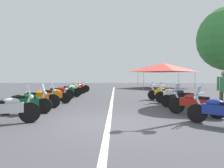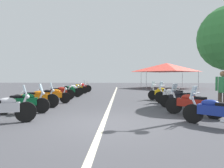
{
  "view_description": "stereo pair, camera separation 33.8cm",
  "coord_description": "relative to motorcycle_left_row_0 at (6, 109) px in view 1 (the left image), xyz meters",
  "views": [
    {
      "loc": [
        -6.16,
        -0.23,
        1.5
      ],
      "look_at": [
        6.19,
        0.0,
        1.02
      ],
      "focal_mm": 31.67,
      "sensor_mm": 36.0,
      "label": 1
    },
    {
      "loc": [
        -6.16,
        -0.57,
        1.5
      ],
      "look_at": [
        6.19,
        0.0,
        1.02
      ],
      "focal_mm": 31.67,
      "sensor_mm": 36.0,
      "label": 2
    }
  ],
  "objects": [
    {
      "name": "lane_centre_stripe",
      "position": [
        7.02,
        -3.19,
        -0.47
      ],
      "size": [
        28.04,
        0.16,
        0.01
      ],
      "primitive_type": "cube",
      "color": "beige",
      "rests_on": "ground_plane"
    },
    {
      "name": "motorcycle_left_row_3",
      "position": [
        4.66,
        0.01,
        -0.03
      ],
      "size": [
        0.79,
        1.94,
        0.98
      ],
      "rotation": [
        0.0,
        0.0,
        -1.3
      ],
      "color": "black",
      "rests_on": "ground_plane"
    },
    {
      "name": "motorcycle_left_row_8",
      "position": [
        12.53,
        0.1,
        -0.01
      ],
      "size": [
        0.97,
        2.05,
        1.01
      ],
      "rotation": [
        0.0,
        0.0,
        -1.2
      ],
      "color": "black",
      "rests_on": "ground_plane"
    },
    {
      "name": "motorcycle_right_row_2",
      "position": [
        3.22,
        -6.55,
        -0.03
      ],
      "size": [
        1.27,
        1.85,
        0.99
      ],
      "rotation": [
        0.0,
        0.0,
        1.0
      ],
      "color": "black",
      "rests_on": "ground_plane"
    },
    {
      "name": "motorcycle_left_row_0",
      "position": [
        0.0,
        0.0,
        0.0
      ],
      "size": [
        1.01,
        2.0,
        1.22
      ],
      "rotation": [
        0.0,
        0.0,
        -1.17
      ],
      "color": "black",
      "rests_on": "ground_plane"
    },
    {
      "name": "motorcycle_right_row_1",
      "position": [
        1.5,
        -6.43,
        -0.01
      ],
      "size": [
        1.49,
        1.76,
        1.21
      ],
      "rotation": [
        0.0,
        0.0,
        0.88
      ],
      "color": "black",
      "rests_on": "ground_plane"
    },
    {
      "name": "motorcycle_left_row_2",
      "position": [
        3.03,
        0.25,
        -0.0
      ],
      "size": [
        0.84,
        2.16,
        1.22
      ],
      "rotation": [
        0.0,
        0.0,
        -1.3
      ],
      "color": "black",
      "rests_on": "ground_plane"
    },
    {
      "name": "bystander_1",
      "position": [
        2.11,
        -7.85,
        0.53
      ],
      "size": [
        0.32,
        0.48,
        1.72
      ],
      "rotation": [
        0.0,
        0.0,
        5.8
      ],
      "color": "brown",
      "rests_on": "ground_plane"
    },
    {
      "name": "motorcycle_left_row_6",
      "position": [
        9.35,
        0.19,
        -0.02
      ],
      "size": [
        0.79,
        2.08,
        1.0
      ],
      "rotation": [
        0.0,
        0.0,
        -1.32
      ],
      "color": "black",
      "rests_on": "ground_plane"
    },
    {
      "name": "ground_plane",
      "position": [
        0.13,
        -3.19,
        -0.48
      ],
      "size": [
        80.0,
        80.0,
        0.0
      ],
      "primitive_type": "plane",
      "color": "#424247"
    },
    {
      "name": "traffic_cone_0",
      "position": [
        7.15,
        1.15,
        -0.18
      ],
      "size": [
        0.36,
        0.36,
        0.61
      ],
      "color": "orange",
      "rests_on": "ground_plane"
    },
    {
      "name": "motorcycle_left_row_7",
      "position": [
        11.0,
        0.17,
        -0.01
      ],
      "size": [
        0.77,
        2.15,
        1.21
      ],
      "rotation": [
        0.0,
        0.0,
        -1.34
      ],
      "color": "black",
      "rests_on": "ground_plane"
    },
    {
      "name": "motorcycle_left_row_4",
      "position": [
        6.36,
        0.22,
        -0.01
      ],
      "size": [
        0.95,
        1.96,
        1.01
      ],
      "rotation": [
        0.0,
        0.0,
        -1.2
      ],
      "color": "black",
      "rests_on": "ground_plane"
    },
    {
      "name": "event_tent",
      "position": [
        19.38,
        -9.52,
        2.17
      ],
      "size": [
        6.44,
        6.44,
        3.2
      ],
      "color": "#E54C3F",
      "rests_on": "ground_plane"
    },
    {
      "name": "motorcycle_right_row_4",
      "position": [
        6.26,
        -6.37,
        -0.02
      ],
      "size": [
        1.17,
        1.84,
        1.2
      ],
      "rotation": [
        0.0,
        0.0,
        1.04
      ],
      "color": "black",
      "rests_on": "ground_plane"
    },
    {
      "name": "motorcycle_left_row_1",
      "position": [
        1.68,
        0.14,
        -0.01
      ],
      "size": [
        0.76,
        2.04,
        1.2
      ],
      "rotation": [
        0.0,
        0.0,
        -1.34
      ],
      "color": "black",
      "rests_on": "ground_plane"
    },
    {
      "name": "motorcycle_right_row_3",
      "position": [
        4.75,
        -6.58,
        -0.0
      ],
      "size": [
        1.25,
        1.89,
        1.22
      ],
      "rotation": [
        0.0,
        0.0,
        1.01
      ],
      "color": "black",
      "rests_on": "ground_plane"
    },
    {
      "name": "motorcycle_left_row_5",
      "position": [
        7.92,
        0.06,
        -0.02
      ],
      "size": [
        0.92,
        1.97,
        1.0
      ],
      "rotation": [
        0.0,
        0.0,
        -1.22
      ],
      "color": "black",
      "rests_on": "ground_plane"
    },
    {
      "name": "motorcycle_right_row_0",
      "position": [
        -0.03,
        -6.58,
        -0.02
      ],
      "size": [
        1.32,
        1.66,
        1.2
      ],
      "rotation": [
        0.0,
        0.0,
        0.92
      ],
      "color": "black",
      "rests_on": "ground_plane"
    }
  ]
}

